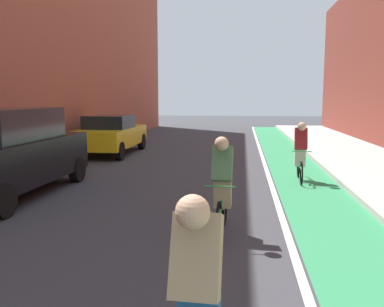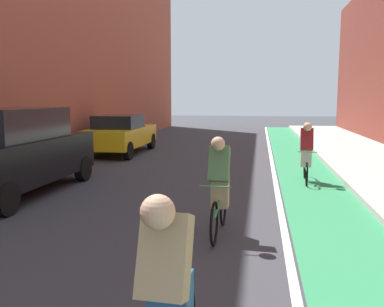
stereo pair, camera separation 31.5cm
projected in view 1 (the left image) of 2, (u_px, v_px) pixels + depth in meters
The scene contains 9 objects.
ground_plane at pixel (179, 172), 12.51m from camera, with size 77.95×77.95×0.00m, color #38383D.
bike_lane_paint at pixel (291, 164), 14.05m from camera, with size 1.60×35.43×0.00m, color #2D8451.
lane_divider_stripe at pixel (264, 163), 14.16m from camera, with size 0.12×35.43×0.00m, color white.
sidewalk_right at pixel (368, 163), 13.75m from camera, with size 3.37×35.43×0.14m, color #A8A59E.
parked_suv_black at pixel (10, 152), 9.30m from camera, with size 1.86×4.53×1.98m.
parked_sedan_yellow_cab at pixel (111, 134), 16.41m from camera, with size 1.88×4.42×1.53m.
cyclist_lead at pixel (198, 299), 2.84m from camera, with size 0.48×1.74×1.63m.
cyclist_mid at pixel (222, 185), 6.73m from camera, with size 0.48×1.72×1.62m.
cyclist_trailing at pixel (300, 150), 11.07m from camera, with size 0.48×1.65×1.58m.
Camera 1 is at (1.87, 1.53, 2.21)m, focal length 39.08 mm.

